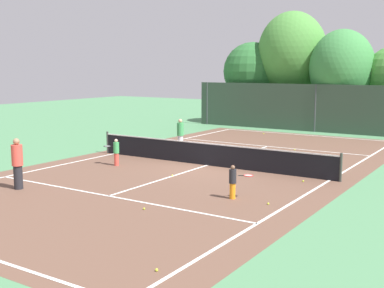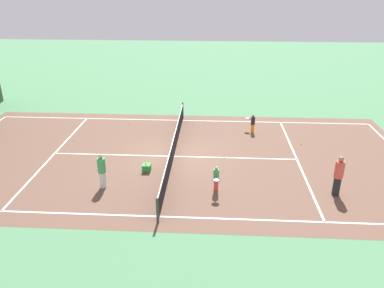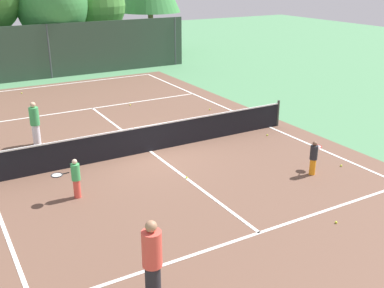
# 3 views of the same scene
# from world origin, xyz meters

# --- Properties ---
(ground_plane) EXTENTS (80.00, 80.00, 0.00)m
(ground_plane) POSITION_xyz_m (0.00, 0.00, 0.00)
(ground_plane) COLOR #4C8456
(court_surface) EXTENTS (13.00, 25.00, 0.01)m
(court_surface) POSITION_xyz_m (0.00, 0.00, 0.00)
(court_surface) COLOR brown
(court_surface) RESTS_ON ground_plane
(tennis_net) EXTENTS (11.90, 0.10, 1.10)m
(tennis_net) POSITION_xyz_m (0.00, 0.00, 0.51)
(tennis_net) COLOR #333833
(tennis_net) RESTS_ON ground_plane
(perimeter_fence) EXTENTS (18.00, 0.12, 3.20)m
(perimeter_fence) POSITION_xyz_m (0.00, 14.00, 1.60)
(perimeter_fence) COLOR #384C3D
(perimeter_fence) RESTS_ON ground_plane
(tree_2) EXTENTS (4.41, 4.84, 6.92)m
(tree_2) POSITION_xyz_m (0.99, 16.31, 4.27)
(tree_2) COLOR brown
(tree_2) RESTS_ON ground_plane
(tree_3) EXTENTS (3.71, 3.71, 5.77)m
(tree_3) POSITION_xyz_m (4.28, 17.10, 3.90)
(tree_3) COLOR brown
(tree_3) RESTS_ON ground_plane
(player_0) EXTENTS (0.35, 0.35, 1.64)m
(player_0) POSITION_xyz_m (-3.36, 2.81, 0.84)
(player_0) COLOR silver
(player_0) RESTS_ON ground_plane
(player_1) EXTENTS (0.39, 0.39, 1.83)m
(player_1) POSITION_xyz_m (-3.39, -7.38, 0.93)
(player_1) COLOR #232328
(player_1) RESTS_ON ground_plane
(player_2) EXTENTS (0.77, 0.66, 1.13)m
(player_2) POSITION_xyz_m (3.68, -4.40, 0.59)
(player_2) COLOR orange
(player_2) RESTS_ON ground_plane
(player_3) EXTENTS (0.82, 0.33, 1.19)m
(player_3) POSITION_xyz_m (-3.38, -2.22, 0.62)
(player_3) COLOR #E54C3F
(player_3) RESTS_ON ground_plane
(ball_crate) EXTENTS (0.41, 0.39, 0.43)m
(ball_crate) POSITION_xyz_m (-1.71, 1.14, 0.18)
(ball_crate) COLOR green
(ball_crate) RESTS_ON ground_plane
(tennis_ball_0) EXTENTS (0.07, 0.07, 0.07)m
(tennis_ball_0) POSITION_xyz_m (1.74, 5.98, 0.03)
(tennis_ball_0) COLOR #CCE533
(tennis_ball_0) RESTS_ON ground_plane
(tennis_ball_1) EXTENTS (0.07, 0.07, 0.07)m
(tennis_ball_1) POSITION_xyz_m (4.67, 3.39, 0.03)
(tennis_ball_1) COLOR #CCE533
(tennis_ball_1) RESTS_ON ground_plane
(tennis_ball_2) EXTENTS (0.07, 0.07, 0.07)m
(tennis_ball_2) POSITION_xyz_m (-2.36, 10.99, 0.03)
(tennis_ball_2) COLOR #CCE533
(tennis_ball_2) RESTS_ON ground_plane
(tennis_ball_3) EXTENTS (0.07, 0.07, 0.07)m
(tennis_ball_3) POSITION_xyz_m (4.73, -0.80, 0.03)
(tennis_ball_3) COLOR #CCE533
(tennis_ball_3) RESTS_ON ground_plane
(tennis_ball_4) EXTENTS (0.07, 0.07, 0.07)m
(tennis_ball_4) POSITION_xyz_m (-0.00, -2.68, 0.03)
(tennis_ball_4) COLOR #CCE533
(tennis_ball_4) RESTS_ON ground_plane
(tennis_ball_5) EXTENTS (0.07, 0.07, 0.07)m
(tennis_ball_5) POSITION_xyz_m (4.94, -4.45, 0.03)
(tennis_ball_5) COLOR #CCE533
(tennis_ball_5) RESTS_ON ground_plane
(tennis_ball_7) EXTENTS (0.07, 0.07, 0.07)m
(tennis_ball_7) POSITION_xyz_m (2.01, -7.02, 0.03)
(tennis_ball_7) COLOR #CCE533
(tennis_ball_7) RESTS_ON ground_plane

